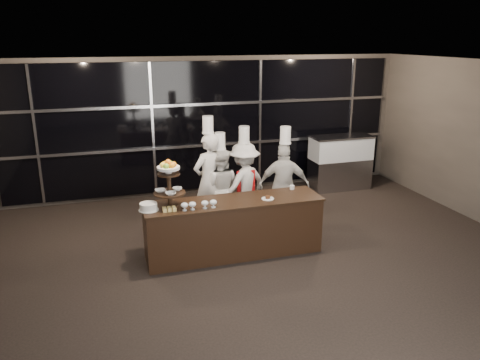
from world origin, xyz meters
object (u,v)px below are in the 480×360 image
object	(u,v)px
layer_cake	(149,207)
chef_a	(209,180)
buffet_counter	(234,227)
chef_c	(244,183)
display_stand	(169,180)
chef_b	(221,187)
chef_d	(284,185)
display_case	(340,160)

from	to	relation	value
layer_cake	chef_a	xyz separation A→B (m)	(1.22, 1.28, -0.06)
buffet_counter	chef_c	xyz separation A→B (m)	(0.54, 1.18, 0.33)
display_stand	chef_b	world-z (taller)	chef_b
chef_b	chef_d	bearing A→B (deg)	-19.39
buffet_counter	chef_b	xyz separation A→B (m)	(0.11, 1.23, 0.28)
buffet_counter	chef_d	distance (m)	1.51
buffet_counter	layer_cake	size ratio (longest dim) A/B	9.47
chef_d	layer_cake	bearing A→B (deg)	-160.53
display_case	chef_b	world-z (taller)	chef_b
buffet_counter	display_case	size ratio (longest dim) A/B	2.04
chef_a	chef_c	size ratio (longest dim) A/B	1.11
display_stand	chef_b	size ratio (longest dim) A/B	0.42
chef_a	buffet_counter	bearing A→B (deg)	-85.10
buffet_counter	display_case	xyz separation A→B (m)	(3.30, 2.59, 0.22)
display_case	chef_a	bearing A→B (deg)	-158.17
chef_b	display_case	bearing A→B (deg)	23.12
layer_cake	chef_b	size ratio (longest dim) A/B	0.17
chef_b	chef_c	distance (m)	0.44
chef_c	chef_d	xyz separation A→B (m)	(0.66, -0.33, 0.02)
display_stand	chef_d	xyz separation A→B (m)	(2.20, 0.84, -0.53)
buffet_counter	chef_a	xyz separation A→B (m)	(-0.11, 1.23, 0.44)
display_stand	layer_cake	size ratio (longest dim) A/B	2.48
chef_b	chef_d	xyz separation A→B (m)	(1.09, -0.38, 0.06)
chef_b	display_stand	bearing A→B (deg)	-132.06
layer_cake	chef_c	distance (m)	2.24
display_case	chef_c	bearing A→B (deg)	-152.87
display_stand	chef_a	distance (m)	1.58
display_stand	display_case	xyz separation A→B (m)	(4.31, 2.59, -0.65)
layer_cake	chef_a	size ratio (longest dim) A/B	0.14
display_case	chef_b	bearing A→B (deg)	-156.88
chef_c	chef_d	distance (m)	0.74
display_stand	chef_b	bearing A→B (deg)	47.94
buffet_counter	chef_b	size ratio (longest dim) A/B	1.61
buffet_counter	display_stand	size ratio (longest dim) A/B	3.81
chef_b	layer_cake	bearing A→B (deg)	-138.31
layer_cake	chef_c	xyz separation A→B (m)	(1.87, 1.23, -0.18)
layer_cake	chef_a	world-z (taller)	chef_a
buffet_counter	display_stand	xyz separation A→B (m)	(-1.00, -0.00, 0.87)
buffet_counter	chef_a	distance (m)	1.31
layer_cake	display_case	distance (m)	5.34
layer_cake	chef_b	bearing A→B (deg)	41.69
chef_a	chef_b	bearing A→B (deg)	0.46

